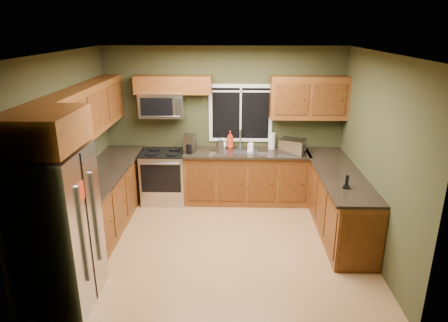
# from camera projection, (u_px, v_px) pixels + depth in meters

# --- Properties ---
(floor) EXTENTS (4.20, 4.20, 0.00)m
(floor) POSITION_uv_depth(u_px,v_px,m) (220.00, 243.00, 5.85)
(floor) COLOR #9C6F44
(floor) RESTS_ON ground
(ceiling) EXTENTS (4.20, 4.20, 0.00)m
(ceiling) POSITION_uv_depth(u_px,v_px,m) (219.00, 53.00, 4.97)
(ceiling) COLOR white
(ceiling) RESTS_ON back_wall
(back_wall) EXTENTS (4.20, 0.00, 4.20)m
(back_wall) POSITION_uv_depth(u_px,v_px,m) (224.00, 124.00, 7.11)
(back_wall) COLOR #37391F
(back_wall) RESTS_ON ground
(front_wall) EXTENTS (4.20, 0.00, 4.20)m
(front_wall) POSITION_uv_depth(u_px,v_px,m) (212.00, 215.00, 3.71)
(front_wall) COLOR #37391F
(front_wall) RESTS_ON ground
(left_wall) EXTENTS (0.00, 3.60, 3.60)m
(left_wall) POSITION_uv_depth(u_px,v_px,m) (67.00, 154.00, 5.47)
(left_wall) COLOR #37391F
(left_wall) RESTS_ON ground
(right_wall) EXTENTS (0.00, 3.60, 3.60)m
(right_wall) POSITION_uv_depth(u_px,v_px,m) (376.00, 157.00, 5.35)
(right_wall) COLOR #37391F
(right_wall) RESTS_ON ground
(window) EXTENTS (1.12, 0.03, 1.02)m
(window) POSITION_uv_depth(u_px,v_px,m) (241.00, 113.00, 7.02)
(window) COLOR white
(window) RESTS_ON back_wall
(base_cabinets_left) EXTENTS (0.60, 2.65, 0.90)m
(base_cabinets_left) POSITION_uv_depth(u_px,v_px,m) (105.00, 200.00, 6.20)
(base_cabinets_left) COLOR brown
(base_cabinets_left) RESTS_ON ground
(countertop_left) EXTENTS (0.65, 2.65, 0.04)m
(countertop_left) POSITION_uv_depth(u_px,v_px,m) (104.00, 172.00, 6.05)
(countertop_left) COLOR black
(countertop_left) RESTS_ON base_cabinets_left
(base_cabinets_back) EXTENTS (2.17, 0.60, 0.90)m
(base_cabinets_back) POSITION_uv_depth(u_px,v_px,m) (246.00, 177.00, 7.11)
(base_cabinets_back) COLOR brown
(base_cabinets_back) RESTS_ON ground
(countertop_back) EXTENTS (2.17, 0.65, 0.04)m
(countertop_back) POSITION_uv_depth(u_px,v_px,m) (247.00, 153.00, 6.93)
(countertop_back) COLOR black
(countertop_back) RESTS_ON base_cabinets_back
(base_cabinets_peninsula) EXTENTS (0.60, 2.52, 0.90)m
(base_cabinets_peninsula) POSITION_uv_depth(u_px,v_px,m) (337.00, 201.00, 6.16)
(base_cabinets_peninsula) COLOR brown
(base_cabinets_peninsula) RESTS_ON ground
(countertop_peninsula) EXTENTS (0.65, 2.50, 0.04)m
(countertop_peninsula) POSITION_uv_depth(u_px,v_px,m) (338.00, 172.00, 6.02)
(countertop_peninsula) COLOR black
(countertop_peninsula) RESTS_ON base_cabinets_peninsula
(upper_cabinets_left) EXTENTS (0.33, 2.65, 0.72)m
(upper_cabinets_left) POSITION_uv_depth(u_px,v_px,m) (87.00, 110.00, 5.75)
(upper_cabinets_left) COLOR brown
(upper_cabinets_left) RESTS_ON left_wall
(upper_cabinets_back_left) EXTENTS (1.30, 0.33, 0.30)m
(upper_cabinets_back_left) POSITION_uv_depth(u_px,v_px,m) (173.00, 85.00, 6.75)
(upper_cabinets_back_left) COLOR brown
(upper_cabinets_back_left) RESTS_ON back_wall
(upper_cabinets_back_right) EXTENTS (1.30, 0.33, 0.72)m
(upper_cabinets_back_right) POSITION_uv_depth(u_px,v_px,m) (309.00, 98.00, 6.75)
(upper_cabinets_back_right) COLOR brown
(upper_cabinets_back_right) RESTS_ON back_wall
(upper_cabinet_over_fridge) EXTENTS (0.72, 0.90, 0.38)m
(upper_cabinet_over_fridge) POSITION_uv_depth(u_px,v_px,m) (41.00, 130.00, 4.01)
(upper_cabinet_over_fridge) COLOR brown
(upper_cabinet_over_fridge) RESTS_ON left_wall
(refrigerator) EXTENTS (0.74, 0.90, 1.80)m
(refrigerator) POSITION_uv_depth(u_px,v_px,m) (57.00, 230.00, 4.38)
(refrigerator) COLOR #B7B7BC
(refrigerator) RESTS_ON ground
(range) EXTENTS (0.76, 0.69, 0.94)m
(range) POSITION_uv_depth(u_px,v_px,m) (164.00, 176.00, 7.11)
(range) COLOR #B7B7BC
(range) RESTS_ON ground
(microwave) EXTENTS (0.76, 0.41, 0.42)m
(microwave) POSITION_uv_depth(u_px,v_px,m) (162.00, 105.00, 6.84)
(microwave) COLOR #B7B7BC
(microwave) RESTS_ON back_wall
(sink) EXTENTS (0.60, 0.42, 0.36)m
(sink) POSITION_uv_depth(u_px,v_px,m) (240.00, 151.00, 6.94)
(sink) COLOR slate
(sink) RESTS_ON countertop_back
(toaster_oven) EXTENTS (0.50, 0.46, 0.25)m
(toaster_oven) POSITION_uv_depth(u_px,v_px,m) (293.00, 146.00, 6.79)
(toaster_oven) COLOR #B7B7BC
(toaster_oven) RESTS_ON countertop_back
(coffee_maker) EXTENTS (0.21, 0.27, 0.31)m
(coffee_maker) POSITION_uv_depth(u_px,v_px,m) (190.00, 144.00, 6.86)
(coffee_maker) COLOR slate
(coffee_maker) RESTS_ON countertop_back
(kettle) EXTENTS (0.18, 0.18, 0.24)m
(kettle) POSITION_uv_depth(u_px,v_px,m) (220.00, 146.00, 6.86)
(kettle) COLOR #B7B7BC
(kettle) RESTS_ON countertop_back
(paper_towel_roll) EXTENTS (0.12, 0.12, 0.31)m
(paper_towel_roll) POSITION_uv_depth(u_px,v_px,m) (272.00, 141.00, 7.06)
(paper_towel_roll) COLOR white
(paper_towel_roll) RESTS_ON countertop_back
(soap_bottle_a) EXTENTS (0.14, 0.14, 0.31)m
(soap_bottle_a) POSITION_uv_depth(u_px,v_px,m) (230.00, 139.00, 7.10)
(soap_bottle_a) COLOR red
(soap_bottle_a) RESTS_ON countertop_back
(soap_bottle_b) EXTENTS (0.11, 0.11, 0.21)m
(soap_bottle_b) POSITION_uv_depth(u_px,v_px,m) (251.00, 146.00, 6.91)
(soap_bottle_b) COLOR white
(soap_bottle_b) RESTS_ON countertop_back
(soap_bottle_c) EXTENTS (0.17, 0.17, 0.19)m
(soap_bottle_c) POSITION_uv_depth(u_px,v_px,m) (223.00, 143.00, 7.09)
(soap_bottle_c) COLOR white
(soap_bottle_c) RESTS_ON countertop_back
(cordless_phone) EXTENTS (0.11, 0.11, 0.18)m
(cordless_phone) POSITION_uv_depth(u_px,v_px,m) (347.00, 184.00, 5.36)
(cordless_phone) COLOR black
(cordless_phone) RESTS_ON countertop_peninsula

